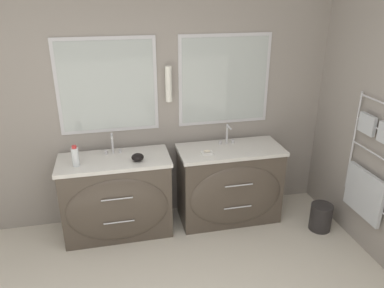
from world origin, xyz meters
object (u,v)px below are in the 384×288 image
toiletry_bottle (75,157)px  vanity_left (117,197)px  waste_bin (321,217)px  vanity_right (230,184)px  amenity_bowl (138,157)px

toiletry_bottle → vanity_left: bearing=8.5°
waste_bin → toiletry_bottle: bearing=171.7°
vanity_right → waste_bin: vanity_right is taller
vanity_left → toiletry_bottle: 0.62m
vanity_right → toiletry_bottle: bearing=-178.1°
vanity_right → amenity_bowl: bearing=-176.2°
amenity_bowl → waste_bin: amenity_bowl is taller
vanity_left → waste_bin: 2.14m
toiletry_bottle → waste_bin: bearing=-8.3°
vanity_left → amenity_bowl: size_ratio=9.06×
vanity_right → waste_bin: 1.01m
vanity_right → amenity_bowl: 1.07m
amenity_bowl → toiletry_bottle: bearing=178.7°
vanity_right → amenity_bowl: size_ratio=9.06×
waste_bin → vanity_right: bearing=155.5°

